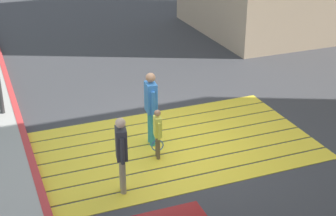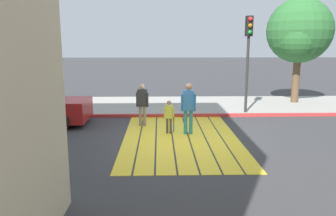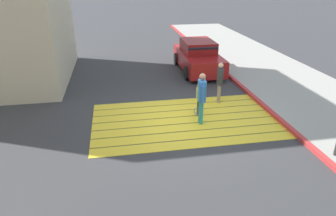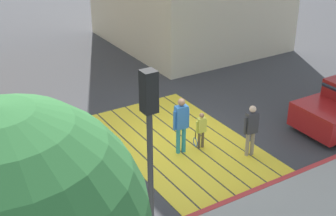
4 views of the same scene
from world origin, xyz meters
name	(u,v)px [view 4 (image 4 of 4)]	position (x,y,z in m)	size (l,w,h in m)	color
ground_plane	(180,143)	(0.00, 0.00, 0.00)	(120.00, 120.00, 0.00)	#38383A
crosswalk_stripes	(180,143)	(0.00, 0.00, 0.01)	(6.40, 3.80, 0.01)	yellow
curb_painted	(249,194)	(-3.25, 0.00, 0.07)	(0.16, 40.00, 0.13)	#BC3333
traffic_light_corner	(149,128)	(-3.58, 3.09, 3.04)	(0.39, 0.28, 4.24)	#2D2D2D
pedestrian_adult_lead	(181,122)	(-0.49, 0.29, 1.04)	(0.26, 0.52, 1.78)	teal
pedestrian_adult_trailing	(251,127)	(-1.70, -1.35, 0.95)	(0.27, 0.47, 1.63)	gray
pedestrian_child_with_racket	(201,129)	(-0.58, -0.36, 0.66)	(0.29, 0.38, 1.18)	brown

